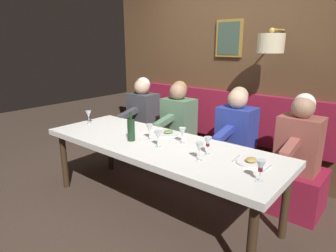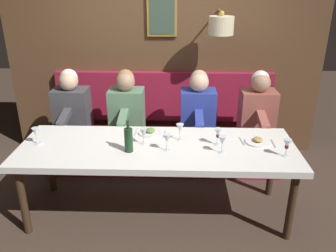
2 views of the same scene
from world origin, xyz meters
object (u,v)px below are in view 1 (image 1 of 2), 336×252
(diner_far, at_px, (143,107))
(wine_glass_3, at_px, (261,167))
(wine_glass_6, at_px, (208,142))
(wine_glass_4, at_px, (149,129))
(wine_glass_2, at_px, (182,132))
(wine_glass_5, at_px, (199,148))
(dining_table, at_px, (157,148))
(diner_near, at_px, (236,124))
(diner_middle, at_px, (178,114))
(wine_glass_1, at_px, (158,135))
(wine_bottle, at_px, (131,130))
(diner_nearest, at_px, (300,136))
(wine_glass_0, at_px, (89,114))

(diner_far, height_order, wine_glass_3, diner_far)
(wine_glass_6, bearing_deg, wine_glass_4, 91.41)
(wine_glass_2, bearing_deg, wine_glass_5, -124.96)
(dining_table, height_order, diner_near, diner_near)
(diner_middle, bearing_deg, wine_glass_6, -130.72)
(wine_glass_1, distance_m, wine_glass_5, 0.49)
(wine_glass_4, relative_size, wine_bottle, 0.55)
(wine_glass_4, bearing_deg, diner_middle, 18.34)
(wine_glass_4, height_order, wine_glass_5, same)
(wine_glass_6, bearing_deg, wine_bottle, 101.36)
(diner_near, xyz_separation_m, wine_glass_3, (-1.05, -0.72, 0.04))
(wine_glass_3, height_order, wine_bottle, wine_bottle)
(wine_glass_1, height_order, wine_glass_3, same)
(diner_nearest, relative_size, diner_near, 1.00)
(wine_glass_1, bearing_deg, wine_glass_5, -93.54)
(dining_table, relative_size, diner_nearest, 3.26)
(diner_far, xyz_separation_m, wine_glass_5, (-1.01, -1.64, 0.04))
(diner_far, distance_m, wine_bottle, 1.29)
(diner_nearest, xyz_separation_m, wine_glass_0, (-0.88, 2.23, 0.04))
(diner_nearest, relative_size, wine_glass_1, 4.82)
(diner_nearest, distance_m, wine_glass_3, 1.05)
(wine_glass_4, bearing_deg, wine_glass_1, -118.46)
(diner_middle, bearing_deg, wine_glass_5, -135.28)
(diner_nearest, bearing_deg, wine_glass_2, 129.83)
(diner_middle, relative_size, wine_glass_6, 4.82)
(diner_middle, height_order, wine_bottle, diner_middle)
(dining_table, height_order, wine_glass_0, wine_glass_0)
(diner_near, bearing_deg, wine_glass_6, -170.30)
(diner_nearest, xyz_separation_m, diner_far, (0.00, 2.16, 0.00))
(wine_glass_2, relative_size, wine_glass_3, 1.00)
(diner_middle, bearing_deg, wine_glass_0, 140.84)
(diner_near, bearing_deg, wine_glass_5, -170.65)
(wine_glass_4, distance_m, wine_glass_6, 0.69)
(diner_far, height_order, wine_bottle, diner_far)
(wine_glass_0, relative_size, wine_glass_1, 1.00)
(wine_glass_3, distance_m, wine_bottle, 1.38)
(diner_near, height_order, wine_glass_5, diner_near)
(diner_far, bearing_deg, diner_nearest, -90.00)
(wine_glass_0, relative_size, wine_glass_2, 1.00)
(wine_bottle, bearing_deg, diner_far, 39.06)
(diner_far, bearing_deg, wine_glass_0, 175.48)
(diner_middle, xyz_separation_m, wine_glass_1, (-0.98, -0.51, 0.04))
(diner_middle, xyz_separation_m, diner_far, (0.00, 0.65, 0.00))
(wine_glass_2, height_order, wine_glass_4, same)
(wine_glass_1, xyz_separation_m, wine_glass_3, (-0.08, -1.04, -0.00))
(wine_glass_5, bearing_deg, dining_table, 77.94)
(wine_glass_3, bearing_deg, wine_bottle, 87.86)
(diner_near, height_order, wine_glass_4, diner_near)
(wine_glass_3, bearing_deg, wine_glass_4, 81.13)
(diner_near, height_order, diner_middle, same)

